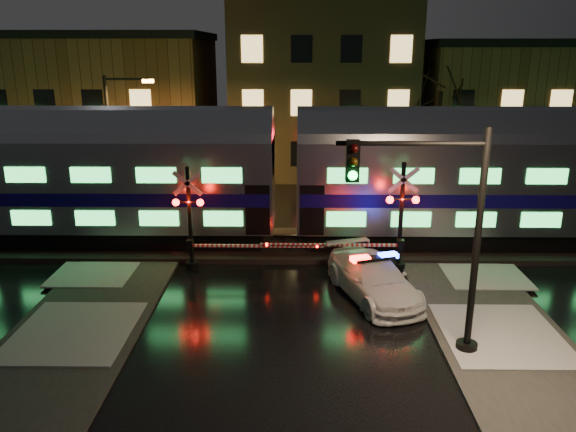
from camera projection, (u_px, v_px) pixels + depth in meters
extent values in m
plane|color=black|center=(288.00, 295.00, 19.97)|extent=(120.00, 120.00, 0.00)
cube|color=black|center=(289.00, 245.00, 24.73)|extent=(90.00, 4.20, 0.24)
cube|color=#2D2D2D|center=(30.00, 391.00, 14.29)|extent=(4.00, 20.00, 0.12)
cube|color=#2D2D2D|center=(542.00, 395.00, 14.12)|extent=(4.00, 20.00, 0.12)
cube|color=brown|center=(110.00, 106.00, 39.93)|extent=(14.00, 10.00, 9.00)
cube|color=brown|center=(320.00, 88.00, 39.85)|extent=(12.00, 11.00, 11.50)
cube|color=brown|center=(504.00, 110.00, 39.63)|extent=(12.00, 10.00, 8.50)
imported|color=white|center=(373.00, 278.00, 19.63)|extent=(3.43, 5.29, 1.43)
cube|color=black|center=(374.00, 258.00, 19.41)|extent=(1.53, 0.83, 0.10)
cube|color=#FF0C05|center=(360.00, 259.00, 19.24)|extent=(0.72, 0.52, 0.17)
cube|color=#1426FF|center=(388.00, 255.00, 19.55)|extent=(0.72, 0.52, 0.17)
cylinder|color=black|center=(398.00, 266.00, 22.17)|extent=(0.54, 0.54, 0.33)
cylinder|color=black|center=(401.00, 218.00, 21.59)|extent=(0.17, 0.17, 4.35)
sphere|color=#FF0C05|center=(390.00, 200.00, 21.21)|extent=(0.28, 0.28, 0.28)
sphere|color=#FF0C05|center=(416.00, 200.00, 21.19)|extent=(0.28, 0.28, 0.28)
cube|color=white|center=(330.00, 245.00, 21.68)|extent=(5.44, 0.10, 0.10)
cube|color=black|center=(400.00, 245.00, 21.65)|extent=(0.25, 0.30, 0.45)
cylinder|color=black|center=(192.00, 266.00, 22.28)|extent=(0.52, 0.52, 0.31)
cylinder|color=black|center=(190.00, 219.00, 21.73)|extent=(0.17, 0.17, 4.16)
sphere|color=#FF0C05|center=(176.00, 202.00, 21.35)|extent=(0.27, 0.27, 0.27)
sphere|color=#FF0C05|center=(200.00, 203.00, 21.34)|extent=(0.27, 0.27, 0.27)
cube|color=white|center=(257.00, 246.00, 21.74)|extent=(5.20, 0.10, 0.10)
cube|color=black|center=(190.00, 246.00, 21.77)|extent=(0.25, 0.30, 0.45)
cylinder|color=black|center=(466.00, 348.00, 16.16)|extent=(0.61, 0.61, 0.33)
cylinder|color=black|center=(477.00, 247.00, 15.27)|extent=(0.20, 0.20, 6.51)
cylinder|color=black|center=(411.00, 143.00, 14.49)|extent=(3.91, 0.13, 0.13)
cube|color=black|center=(353.00, 161.00, 14.49)|extent=(0.35, 0.30, 1.09)
sphere|color=#0CFF3F|center=(353.00, 175.00, 14.43)|extent=(0.24, 0.24, 0.24)
cylinder|color=black|center=(111.00, 150.00, 27.68)|extent=(0.18, 0.18, 7.21)
cylinder|color=black|center=(127.00, 79.00, 26.68)|extent=(2.16, 0.11, 0.11)
cube|color=orange|center=(148.00, 81.00, 26.69)|extent=(0.50, 0.25, 0.16)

